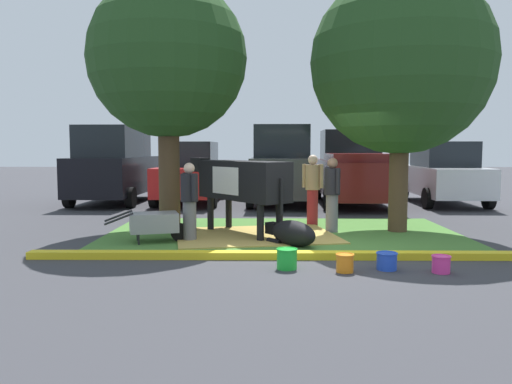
# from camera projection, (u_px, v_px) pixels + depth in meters

# --- Properties ---
(ground_plane) EXTENTS (80.00, 80.00, 0.00)m
(ground_plane) POSITION_uv_depth(u_px,v_px,m) (319.00, 248.00, 9.27)
(ground_plane) COLOR #38383D
(grass_island) EXTENTS (7.42, 4.55, 0.02)m
(grass_island) POSITION_uv_depth(u_px,v_px,m) (283.00, 234.00, 10.80)
(grass_island) COLOR #477A33
(grass_island) RESTS_ON ground
(curb_yellow) EXTENTS (8.62, 0.24, 0.12)m
(curb_yellow) POSITION_uv_depth(u_px,v_px,m) (289.00, 255.00, 8.38)
(curb_yellow) COLOR yellow
(curb_yellow) RESTS_ON ground
(hay_bedding) EXTENTS (3.58, 2.94, 0.04)m
(hay_bedding) POSITION_uv_depth(u_px,v_px,m) (256.00, 236.00, 10.46)
(hay_bedding) COLOR tan
(hay_bedding) RESTS_ON ground
(shade_tree_left) EXTENTS (3.45, 3.45, 5.49)m
(shade_tree_left) POSITION_uv_depth(u_px,v_px,m) (168.00, 60.00, 11.04)
(shade_tree_left) COLOR #4C3823
(shade_tree_left) RESTS_ON ground
(shade_tree_right) EXTENTS (3.86, 3.86, 5.54)m
(shade_tree_right) POSITION_uv_depth(u_px,v_px,m) (401.00, 64.00, 10.77)
(shade_tree_right) COLOR #4C3823
(shade_tree_right) RESTS_ON ground
(cow_holstein) EXTENTS (2.29, 2.65, 1.59)m
(cow_holstein) POSITION_uv_depth(u_px,v_px,m) (240.00, 181.00, 10.65)
(cow_holstein) COLOR black
(cow_holstein) RESTS_ON ground
(calf_lying) EXTENTS (1.05, 1.24, 0.48)m
(calf_lying) POSITION_uv_depth(u_px,v_px,m) (292.00, 233.00, 9.48)
(calf_lying) COLOR black
(calf_lying) RESTS_ON ground
(person_handler) EXTENTS (0.47, 0.34, 1.66)m
(person_handler) POSITION_uv_depth(u_px,v_px,m) (313.00, 188.00, 11.91)
(person_handler) COLOR maroon
(person_handler) RESTS_ON ground
(person_visitor_near) EXTENTS (0.34, 0.49, 1.61)m
(person_visitor_near) POSITION_uv_depth(u_px,v_px,m) (332.00, 193.00, 10.93)
(person_visitor_near) COLOR slate
(person_visitor_near) RESTS_ON ground
(person_visitor_far) EXTENTS (0.34, 0.47, 1.54)m
(person_visitor_far) POSITION_uv_depth(u_px,v_px,m) (189.00, 200.00, 9.88)
(person_visitor_far) COLOR slate
(person_visitor_far) RESTS_ON ground
(wheelbarrow) EXTENTS (1.61, 0.90, 0.63)m
(wheelbarrow) POSITION_uv_depth(u_px,v_px,m) (155.00, 223.00, 9.77)
(wheelbarrow) COLOR gray
(wheelbarrow) RESTS_ON ground
(bucket_green) EXTENTS (0.33, 0.33, 0.31)m
(bucket_green) POSITION_uv_depth(u_px,v_px,m) (287.00, 258.00, 7.67)
(bucket_green) COLOR green
(bucket_green) RESTS_ON ground
(bucket_orange) EXTENTS (0.28, 0.28, 0.27)m
(bucket_orange) POSITION_uv_depth(u_px,v_px,m) (345.00, 262.00, 7.48)
(bucket_orange) COLOR orange
(bucket_orange) RESTS_ON ground
(bucket_blue) EXTENTS (0.32, 0.32, 0.26)m
(bucket_blue) POSITION_uv_depth(u_px,v_px,m) (387.00, 261.00, 7.63)
(bucket_blue) COLOR blue
(bucket_blue) RESTS_ON ground
(bucket_pink) EXTENTS (0.28, 0.28, 0.26)m
(bucket_pink) POSITION_uv_depth(u_px,v_px,m) (441.00, 264.00, 7.44)
(bucket_pink) COLOR #EA3893
(bucket_pink) RESTS_ON ground
(suv_black) EXTENTS (2.21, 4.65, 2.52)m
(suv_black) POSITION_uv_depth(u_px,v_px,m) (114.00, 165.00, 16.89)
(suv_black) COLOR black
(suv_black) RESTS_ON ground
(sedan_red) EXTENTS (2.11, 4.44, 2.02)m
(sedan_red) POSITION_uv_depth(u_px,v_px,m) (191.00, 173.00, 16.83)
(sedan_red) COLOR red
(sedan_red) RESTS_ON ground
(suv_dark_grey) EXTENTS (2.21, 4.65, 2.52)m
(suv_dark_grey) POSITION_uv_depth(u_px,v_px,m) (281.00, 165.00, 16.57)
(suv_dark_grey) COLOR #3D3D42
(suv_dark_grey) RESTS_ON ground
(pickup_truck_maroon) EXTENTS (2.32, 5.45, 2.42)m
(pickup_truck_maroon) POSITION_uv_depth(u_px,v_px,m) (353.00, 170.00, 16.49)
(pickup_truck_maroon) COLOR maroon
(pickup_truck_maroon) RESTS_ON ground
(hatchback_white) EXTENTS (2.11, 4.44, 2.02)m
(hatchback_white) POSITION_uv_depth(u_px,v_px,m) (443.00, 174.00, 16.57)
(hatchback_white) COLOR silver
(hatchback_white) RESTS_ON ground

